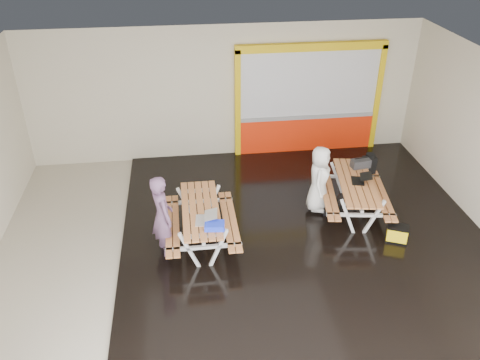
{
  "coord_description": "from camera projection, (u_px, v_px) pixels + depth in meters",
  "views": [
    {
      "loc": [
        -1.14,
        -7.92,
        6.24
      ],
      "look_at": [
        0.0,
        0.9,
        1.0
      ],
      "focal_mm": 36.91,
      "sensor_mm": 36.0,
      "label": 1
    }
  ],
  "objects": [
    {
      "name": "fluke_bag",
      "position": [
        397.0,
        234.0,
        10.0
      ],
      "size": [
        0.49,
        0.42,
        0.36
      ],
      "color": "black",
      "rests_on": "deck"
    },
    {
      "name": "kiosk",
      "position": [
        308.0,
        102.0,
        12.94
      ],
      "size": [
        3.88,
        0.16,
        3.0
      ],
      "color": "#F62B09",
      "rests_on": "room"
    },
    {
      "name": "person_left",
      "position": [
        162.0,
        216.0,
        9.4
      ],
      "size": [
        0.6,
        0.73,
        1.73
      ],
      "primitive_type": "imported",
      "rotation": [
        0.0,
        0.0,
        1.92
      ],
      "color": "#6A4A6B",
      "rests_on": "deck"
    },
    {
      "name": "backpack",
      "position": [
        369.0,
        164.0,
        11.45
      ],
      "size": [
        0.33,
        0.24,
        0.51
      ],
      "color": "black",
      "rests_on": "picnic_table_right"
    },
    {
      "name": "laptop_right",
      "position": [
        361.0,
        179.0,
        10.59
      ],
      "size": [
        0.49,
        0.46,
        0.17
      ],
      "color": "black",
      "rests_on": "picnic_table_right"
    },
    {
      "name": "picnic_table_right",
      "position": [
        355.0,
        189.0,
        10.72
      ],
      "size": [
        1.71,
        2.27,
        0.83
      ],
      "color": "#CD7F45",
      "rests_on": "deck"
    },
    {
      "name": "person_right",
      "position": [
        319.0,
        179.0,
        10.64
      ],
      "size": [
        0.7,
        0.85,
        1.5
      ],
      "primitive_type": "imported",
      "rotation": [
        0.0,
        0.0,
        1.21
      ],
      "color": "white",
      "rests_on": "deck"
    },
    {
      "name": "toolbox",
      "position": [
        361.0,
        163.0,
        11.11
      ],
      "size": [
        0.45,
        0.27,
        0.25
      ],
      "color": "black",
      "rests_on": "picnic_table_right"
    },
    {
      "name": "picnic_table_left",
      "position": [
        201.0,
        217.0,
        9.8
      ],
      "size": [
        1.43,
        2.09,
        0.84
      ],
      "color": "#CD7F45",
      "rests_on": "deck"
    },
    {
      "name": "room",
      "position": [
        246.0,
        170.0,
        9.18
      ],
      "size": [
        10.02,
        8.02,
        3.52
      ],
      "color": "#B9B09D",
      "rests_on": "ground"
    },
    {
      "name": "dark_case",
      "position": [
        333.0,
        210.0,
        10.91
      ],
      "size": [
        0.46,
        0.4,
        0.14
      ],
      "primitive_type": "cube",
      "rotation": [
        0.0,
        0.0,
        -0.33
      ],
      "color": "black",
      "rests_on": "deck"
    },
    {
      "name": "blue_pouch",
      "position": [
        215.0,
        226.0,
        9.11
      ],
      "size": [
        0.39,
        0.3,
        0.11
      ],
      "primitive_type": "cube",
      "rotation": [
        0.0,
        0.0,
        -0.11
      ],
      "color": "#1E37EA",
      "rests_on": "picnic_table_left"
    },
    {
      "name": "laptop_left",
      "position": [
        206.0,
        218.0,
        9.31
      ],
      "size": [
        0.45,
        0.41,
        0.18
      ],
      "color": "silver",
      "rests_on": "picnic_table_left"
    },
    {
      "name": "deck",
      "position": [
        305.0,
        239.0,
        10.19
      ],
      "size": [
        7.5,
        7.98,
        0.05
      ],
      "primitive_type": "cube",
      "color": "black",
      "rests_on": "room"
    }
  ]
}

